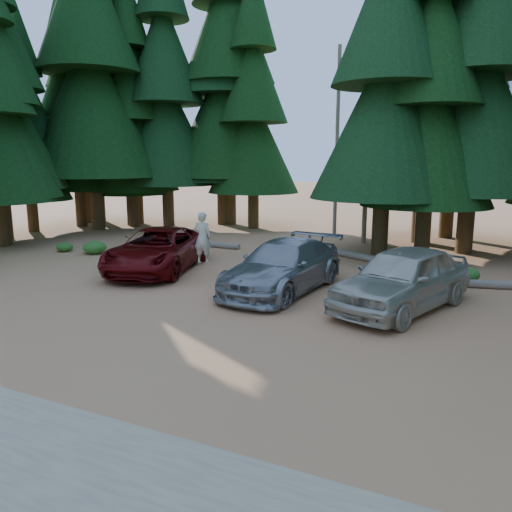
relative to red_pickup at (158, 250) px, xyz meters
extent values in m
plane|color=#BC754F|center=(4.72, -4.68, -0.81)|extent=(160.00, 160.00, 0.00)
cylinder|color=gray|center=(5.52, 9.82, 5.19)|extent=(0.24, 0.24, 12.00)
cylinder|color=gray|center=(3.52, 11.32, 4.19)|extent=(0.20, 0.20, 10.00)
cone|color=gray|center=(4.72, 80.32, 13.19)|extent=(44.00, 44.00, 28.00)
cone|color=gray|center=(-3.28, 90.32, 9.19)|extent=(36.00, 36.00, 20.00)
imported|color=#5E080A|center=(0.00, 0.00, 0.00)|extent=(4.12, 6.30, 1.61)
imported|color=#929499|center=(5.45, -0.71, 0.00)|extent=(2.76, 5.75, 1.62)
imported|color=beige|center=(9.25, -1.11, 0.09)|extent=(3.69, 5.64, 1.79)
imported|color=beige|center=(2.34, -0.53, 0.69)|extent=(0.71, 0.51, 1.82)
cylinder|color=white|center=(2.34, -0.48, 1.20)|extent=(0.36, 0.36, 0.04)
cylinder|color=gray|center=(-1.12, 5.33, -0.67)|extent=(3.70, 0.35, 0.26)
cylinder|color=gray|center=(6.66, 5.18, -0.66)|extent=(3.36, 2.03, 0.30)
ellipsoid|color=#235B1B|center=(-4.65, 1.58, -0.52)|extent=(1.04, 1.04, 0.57)
ellipsoid|color=#235B1B|center=(3.52, 3.37, -0.52)|extent=(1.03, 1.03, 0.56)
ellipsoid|color=#235B1B|center=(5.00, 3.38, -0.52)|extent=(1.04, 1.04, 0.57)
ellipsoid|color=#235B1B|center=(3.25, 3.93, -0.52)|extent=(1.05, 1.05, 0.58)
ellipsoid|color=#235B1B|center=(8.45, 4.45, -0.51)|extent=(1.07, 1.07, 0.59)
ellipsoid|color=#235B1B|center=(10.66, 3.06, -0.53)|extent=(1.01, 1.01, 0.56)
ellipsoid|color=#235B1B|center=(-6.33, 1.42, -0.60)|extent=(0.75, 0.75, 0.41)
camera|label=1|loc=(11.42, -15.17, 3.37)|focal=35.00mm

